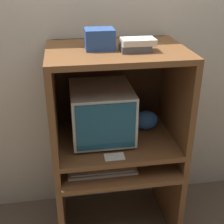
# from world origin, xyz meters

# --- Properties ---
(wall_back) EXTENTS (6.00, 0.06, 2.60)m
(wall_back) POSITION_xyz_m (0.00, 0.69, 1.30)
(wall_back) COLOR beige
(wall_back) RESTS_ON ground_plane
(desk_base) EXTENTS (0.88, 0.67, 0.64)m
(desk_base) POSITION_xyz_m (0.00, 0.28, 0.40)
(desk_base) COLOR brown
(desk_base) RESTS_ON ground_plane
(desk_monitor_shelf) EXTENTS (0.88, 0.63, 0.15)m
(desk_monitor_shelf) POSITION_xyz_m (0.00, 0.32, 0.76)
(desk_monitor_shelf) COLOR brown
(desk_monitor_shelf) RESTS_ON desk_base
(hutch_upper) EXTENTS (0.88, 0.63, 0.65)m
(hutch_upper) POSITION_xyz_m (0.00, 0.35, 1.22)
(hutch_upper) COLOR brown
(hutch_upper) RESTS_ON desk_monitor_shelf
(crt_monitor) EXTENTS (0.42, 0.46, 0.37)m
(crt_monitor) POSITION_xyz_m (-0.10, 0.35, 0.99)
(crt_monitor) COLOR beige
(crt_monitor) RESTS_ON desk_monitor_shelf
(keyboard) EXTENTS (0.47, 0.16, 0.03)m
(keyboard) POSITION_xyz_m (-0.12, 0.14, 0.66)
(keyboard) COLOR beige
(keyboard) RESTS_ON desk_base
(mouse) EXTENTS (0.07, 0.05, 0.03)m
(mouse) POSITION_xyz_m (0.17, 0.16, 0.66)
(mouse) COLOR black
(mouse) RESTS_ON desk_base
(snack_bag) EXTENTS (0.18, 0.13, 0.15)m
(snack_bag) POSITION_xyz_m (0.24, 0.41, 0.87)
(snack_bag) COLOR #336BB7
(snack_bag) RESTS_ON desk_monitor_shelf
(book_stack) EXTENTS (0.21, 0.13, 0.08)m
(book_stack) POSITION_xyz_m (0.11, 0.23, 1.48)
(book_stack) COLOR #4C4C51
(book_stack) RESTS_ON hutch_upper
(paper_card) EXTENTS (0.13, 0.08, 0.00)m
(paper_card) POSITION_xyz_m (-0.05, 0.08, 0.80)
(paper_card) COLOR beige
(paper_card) RESTS_ON desk_monitor_shelf
(storage_box) EXTENTS (0.18, 0.15, 0.12)m
(storage_box) POSITION_xyz_m (-0.11, 0.32, 1.50)
(storage_box) COLOR navy
(storage_box) RESTS_ON hutch_upper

